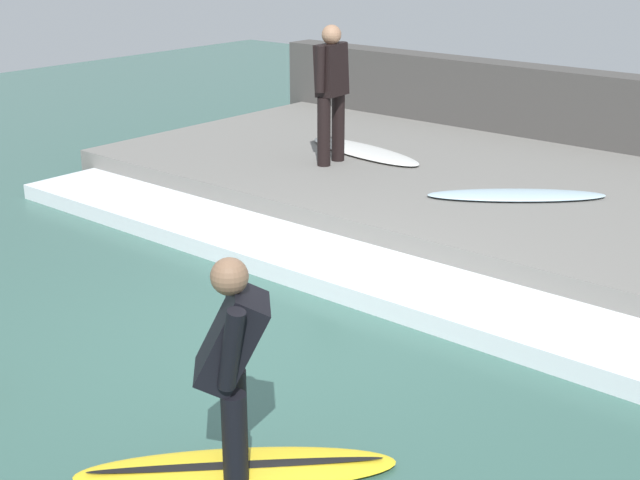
% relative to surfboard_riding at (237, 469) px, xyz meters
% --- Properties ---
extents(ground_plane, '(28.00, 28.00, 0.00)m').
position_rel_surfboard_riding_xyz_m(ground_plane, '(1.50, 1.10, -0.03)').
color(ground_plane, '#386056').
extents(concrete_ledge, '(4.40, 10.53, 0.37)m').
position_rel_surfboard_riding_xyz_m(concrete_ledge, '(5.64, 1.10, 0.16)').
color(concrete_ledge, slate).
rests_on(concrete_ledge, ground_plane).
extents(back_wall, '(0.50, 11.06, 1.33)m').
position_rel_surfboard_riding_xyz_m(back_wall, '(8.09, 1.10, 0.63)').
color(back_wall, '#474442').
rests_on(back_wall, ground_plane).
extents(wave_foam_crest, '(1.03, 10.01, 0.18)m').
position_rel_surfboard_riding_xyz_m(wave_foam_crest, '(2.92, 1.10, 0.06)').
color(wave_foam_crest, silver).
rests_on(wave_foam_crest, ground_plane).
extents(surfboard_riding, '(1.73, 1.72, 0.07)m').
position_rel_surfboard_riding_xyz_m(surfboard_riding, '(0.00, 0.00, 0.00)').
color(surfboard_riding, yellow).
rests_on(surfboard_riding, ground_plane).
extents(surfer_riding, '(0.58, 0.58, 1.35)m').
position_rel_surfboard_riding_xyz_m(surfer_riding, '(0.00, 0.00, 0.77)').
color(surfer_riding, black).
rests_on(surfer_riding, surfboard_riding).
extents(surfer_waiting_near, '(0.57, 0.30, 1.68)m').
position_rel_surfboard_riding_xyz_m(surfer_waiting_near, '(5.06, 3.43, 1.28)').
color(surfer_waiting_near, black).
rests_on(surfer_waiting_near, concrete_ledge).
extents(surfboard_waiting_near, '(0.90, 2.00, 0.06)m').
position_rel_surfboard_riding_xyz_m(surfboard_waiting_near, '(5.71, 3.41, 0.37)').
color(surfboard_waiting_near, white).
rests_on(surfboard_waiting_near, concrete_ledge).
extents(surfboard_spare, '(1.59, 1.78, 0.06)m').
position_rel_surfboard_riding_xyz_m(surfboard_spare, '(5.21, 0.95, 0.37)').
color(surfboard_spare, silver).
rests_on(surfboard_spare, concrete_ledge).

